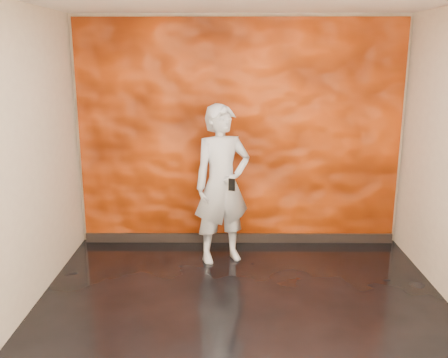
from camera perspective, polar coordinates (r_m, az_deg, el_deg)
room at (r=4.17m, az=2.39°, el=0.99°), size 4.02×4.02×2.81m
feature_wall at (r=6.10m, az=1.78°, el=5.06°), size 3.90×0.06×2.75m
baseboard at (r=6.41m, az=1.69°, el=-6.74°), size 3.90×0.04×0.12m
man at (r=5.63m, az=-0.21°, el=-0.64°), size 0.77×0.64×1.81m
phone at (r=5.38m, az=0.89°, el=-0.66°), size 0.07×0.04×0.14m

